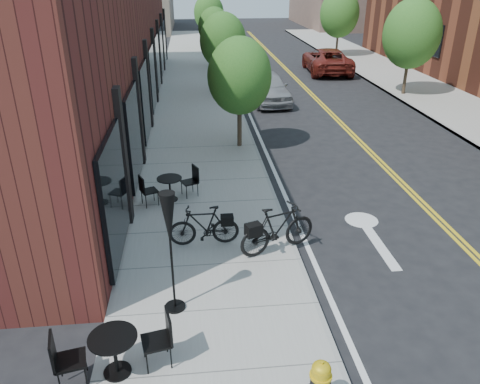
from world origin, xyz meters
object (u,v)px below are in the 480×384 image
bistro_set_c (170,186)px  bistro_set_b (114,349)px  patio_umbrella (169,228)px  bicycle_right (278,229)px  parked_car_b (241,63)px  parked_car_far (327,60)px  bicycle_left (204,226)px  parked_car_a (267,87)px  parked_car_c (239,53)px

bistro_set_c → bistro_set_b: bearing=-119.9°
bistro_set_b → bistro_set_c: (0.65, 6.11, -0.04)m
patio_umbrella → bicycle_right: bearing=38.1°
bicycle_right → parked_car_b: (1.27, 19.89, 0.14)m
bistro_set_c → parked_car_far: 19.91m
bicycle_left → bicycle_right: bearing=74.6°
bicycle_left → bistro_set_c: bicycle_left is taller
bistro_set_b → parked_car_a: parked_car_a is taller
bicycle_right → bistro_set_c: 3.78m
parked_car_far → bicycle_left: bearing=71.3°
patio_umbrella → parked_car_far: size_ratio=0.44×
patio_umbrella → parked_car_far: bearing=67.9°
parked_car_a → parked_car_far: bearing=50.6°
parked_car_c → parked_car_far: (5.23, -3.56, 0.02)m
bistro_set_b → bistro_set_c: bistro_set_b is taller
bicycle_right → parked_car_a: (1.89, 13.55, 0.05)m
bicycle_right → patio_umbrella: patio_umbrella is taller
bicycle_right → parked_car_c: (1.55, 24.05, 0.05)m
bistro_set_c → patio_umbrella: 4.81m
bistro_set_b → parked_car_far: parked_car_far is taller
bistro_set_b → parked_car_c: (4.67, 27.30, 0.14)m
bicycle_left → bicycle_right: size_ratio=0.86×
parked_car_a → parked_car_c: parked_car_a is taller
bistro_set_c → bicycle_left: bearing=-94.4°
bicycle_left → parked_car_b: size_ratio=0.32×
bistro_set_b → parked_car_far: size_ratio=0.33×
bicycle_right → parked_car_c: bearing=-24.6°
bicycle_left → parked_car_b: parked_car_b is taller
bicycle_left → bistro_set_c: (-0.85, 2.41, -0.05)m
bicycle_left → parked_car_c: 23.82m
patio_umbrella → parked_car_c: (3.80, 25.82, -1.10)m
bicycle_right → parked_car_far: 21.58m
parked_car_far → parked_car_a: bearing=58.9°
bicycle_left → bistro_set_c: bearing=-160.7°
parked_car_b → parked_car_c: parked_car_b is taller
bicycle_left → bistro_set_c: size_ratio=1.01×
patio_umbrella → parked_car_c: bearing=81.6°
bicycle_left → patio_umbrella: size_ratio=0.67×
bicycle_left → bicycle_right: (1.63, -0.44, 0.08)m
bicycle_left → bicycle_right: bicycle_right is taller
bicycle_left → parked_car_b: bearing=171.3°
bistro_set_b → parked_car_b: size_ratio=0.36×
parked_car_a → bicycle_left: bearing=-109.3°
parked_car_a → parked_car_far: size_ratio=0.80×
bistro_set_c → parked_car_b: size_ratio=0.32×
bistro_set_c → parked_car_c: parked_car_c is taller
parked_car_b → parked_car_c: 4.17m
bistro_set_c → patio_umbrella: bearing=-111.0°
bistro_set_c → parked_car_c: size_ratio=0.32×
bicycle_left → parked_car_c: parked_car_c is taller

